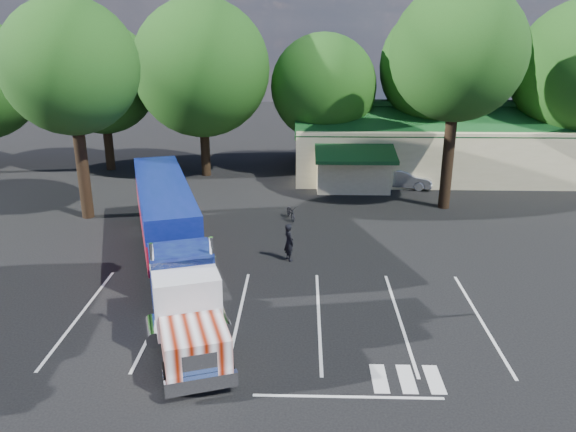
{
  "coord_description": "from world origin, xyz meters",
  "views": [
    {
      "loc": [
        2.53,
        -25.85,
        11.06
      ],
      "look_at": [
        1.78,
        0.67,
        2.0
      ],
      "focal_mm": 35.0,
      "sensor_mm": 36.0,
      "label": 1
    }
  ],
  "objects_px": {
    "woman": "(289,242)",
    "silver_sedan": "(402,178)",
    "bicycle": "(291,212)",
    "semi_truck": "(169,227)"
  },
  "relations": [
    {
      "from": "semi_truck",
      "to": "woman",
      "type": "height_order",
      "value": "semi_truck"
    },
    {
      "from": "silver_sedan",
      "to": "bicycle",
      "type": "bearing_deg",
      "value": 145.17
    },
    {
      "from": "woman",
      "to": "silver_sedan",
      "type": "xyz_separation_m",
      "value": [
        7.73,
        13.28,
        -0.25
      ]
    },
    {
      "from": "semi_truck",
      "to": "bicycle",
      "type": "relative_size",
      "value": 10.76
    },
    {
      "from": "semi_truck",
      "to": "woman",
      "type": "distance_m",
      "value": 5.85
    },
    {
      "from": "woman",
      "to": "bicycle",
      "type": "distance_m",
      "value": 6.22
    },
    {
      "from": "bicycle",
      "to": "silver_sedan",
      "type": "xyz_separation_m",
      "value": [
        7.79,
        7.08,
        0.25
      ]
    },
    {
      "from": "bicycle",
      "to": "silver_sedan",
      "type": "relative_size",
      "value": 0.4
    },
    {
      "from": "bicycle",
      "to": "woman",
      "type": "bearing_deg",
      "value": -104.86
    },
    {
      "from": "woman",
      "to": "silver_sedan",
      "type": "bearing_deg",
      "value": -57.51
    }
  ]
}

